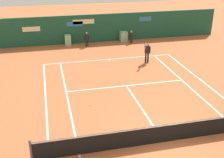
# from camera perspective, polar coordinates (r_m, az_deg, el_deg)

# --- Properties ---
(ground_plane) EXTENTS (80.00, 80.00, 0.01)m
(ground_plane) POSITION_cam_1_polar(r_m,az_deg,el_deg) (14.53, 9.30, -10.83)
(ground_plane) COLOR #BC6038
(tennis_net) EXTENTS (12.10, 0.10, 1.07)m
(tennis_net) POSITION_cam_1_polar(r_m,az_deg,el_deg) (13.81, 10.34, -10.39)
(tennis_net) COLOR #4C4C51
(tennis_net) RESTS_ON ground_plane
(sponsor_back_wall) EXTENTS (25.00, 1.02, 2.71)m
(sponsor_back_wall) POSITION_cam_1_polar(r_m,az_deg,el_deg) (28.61, -3.00, 9.88)
(sponsor_back_wall) COLOR #194C38
(sponsor_back_wall) RESTS_ON ground_plane
(player_on_baseline) EXTENTS (0.71, 0.68, 1.86)m
(player_on_baseline) POSITION_cam_1_polar(r_m,az_deg,el_deg) (23.12, 6.95, 5.45)
(player_on_baseline) COLOR black
(player_on_baseline) RESTS_ON ground_plane
(ball_kid_left_post) EXTENTS (0.41, 0.21, 1.24)m
(ball_kid_left_post) POSITION_cam_1_polar(r_m,az_deg,el_deg) (28.26, 3.83, 8.43)
(ball_kid_left_post) COLOR black
(ball_kid_left_post) RESTS_ON ground_plane
(ball_kid_centre_post) EXTENTS (0.46, 0.19, 1.37)m
(ball_kid_centre_post) POSITION_cam_1_polar(r_m,az_deg,el_deg) (27.32, -5.00, 8.01)
(ball_kid_centre_post) COLOR black
(ball_kid_centre_post) RESTS_ON ground_plane
(tennis_ball_mid_court) EXTENTS (0.07, 0.07, 0.07)m
(tennis_ball_mid_court) POSITION_cam_1_polar(r_m,az_deg,el_deg) (16.88, -4.31, -5.13)
(tennis_ball_mid_court) COLOR #CCE033
(tennis_ball_mid_court) RESTS_ON ground_plane
(tennis_ball_near_service_line) EXTENTS (0.07, 0.07, 0.07)m
(tennis_ball_near_service_line) POSITION_cam_1_polar(r_m,az_deg,el_deg) (20.18, -5.63, -0.14)
(tennis_ball_near_service_line) COLOR #CCE033
(tennis_ball_near_service_line) RESTS_ON ground_plane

